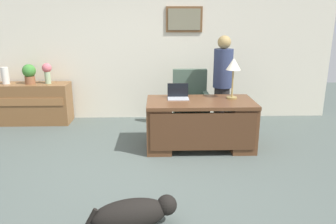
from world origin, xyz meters
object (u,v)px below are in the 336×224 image
Objects in this scene: person_standing at (222,84)px; vase_with_flowers at (47,71)px; desk_lamp at (233,67)px; potted_plant at (29,73)px; credenza at (31,103)px; vase_empty at (5,76)px; armchair at (190,103)px; desk at (200,123)px; laptop at (178,95)px; dog_lying at (134,214)px.

person_standing is 3.18m from vase_with_flowers.
potted_plant is at bearing 161.19° from desk_lamp.
credenza is 0.67m from vase_empty.
potted_plant is at bearing 171.15° from armchair.
person_standing is at bearing 58.23° from desk.
vase_with_flowers is 0.77m from vase_empty.
vase_empty is (-3.89, 0.60, 0.06)m from person_standing.
desk is 3.32m from potted_plant.
desk_lamp is at bearing -1.44° from laptop.
desk is 0.54m from laptop.
credenza is 2.99m from armchair.
vase_with_flowers is (-2.59, 0.46, 0.51)m from armchair.
armchair is 2.68m from vase_with_flowers.
armchair reaches higher than laptop.
dog_lying is at bearing -104.10° from laptop.
laptop is 2.62m from vase_with_flowers.
credenza reaches higher than dog_lying.
vase_with_flowers is at bearing 169.04° from person_standing.
credenza is at bearing -0.20° from vase_empty.
desk is 5.01× the size of laptop.
person_standing is 3.93m from vase_empty.
vase_empty is (-0.40, 0.00, 0.53)m from credenza.
desk_lamp is (0.04, -0.58, 0.38)m from person_standing.
credenza is at bearing 122.73° from dog_lying.
person_standing is at bearing 64.07° from dog_lying.
person_standing reaches higher than dog_lying.
vase_with_flowers is (-2.33, 1.17, 0.19)m from laptop.
person_standing is 1.88× the size of dog_lying.
vase_with_flowers is at bearing 118.10° from dog_lying.
person_standing is 0.69m from desk_lamp.
person_standing reaches higher than armchair.
vase_with_flowers is at bearing 159.40° from desk_lamp.
credenza is 3.81m from desk_lamp.
desk_lamp reaches higher than potted_plant.
desk is 4.25× the size of vase_with_flowers.
desk is at bearing -21.38° from vase_empty.
potted_plant is at bearing 2.22° from credenza.
vase_empty is 0.86× the size of potted_plant.
armchair is at bearing -8.85° from potted_plant.
laptop is 2.91m from potted_plant.
armchair is (2.96, -0.45, 0.10)m from credenza.
laptop is at bearing -26.56° from vase_with_flowers.
desk_lamp reaches higher than vase_empty.
laptop is at bearing -23.67° from potted_plant.
laptop is at bearing -23.36° from credenza.
vase_with_flowers reaches higher than armchair.
credenza is (-3.03, 1.34, -0.02)m from desk.
laptop is (-0.26, -0.71, 0.32)m from armchair.
armchair is at bearing -7.71° from vase_empty.
person_standing is at bearing -9.94° from potted_plant.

